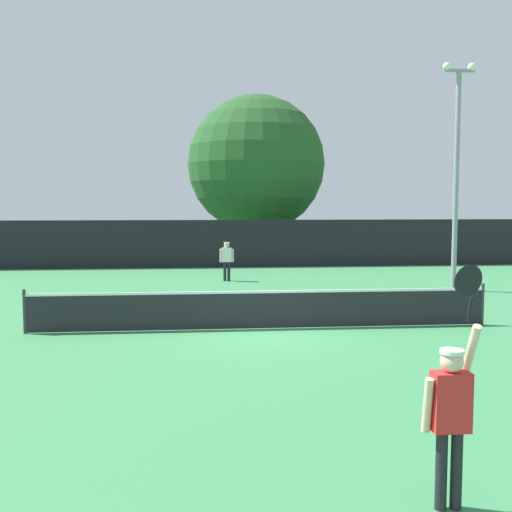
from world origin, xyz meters
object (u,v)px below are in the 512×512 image
Objects in this scene: player_receiving at (227,258)px; tennis_ball at (274,306)px; light_pole at (457,162)px; player_serving at (451,404)px; large_tree at (256,164)px; parked_car_near at (165,242)px.

player_receiving is 6.56m from tennis_ball.
player_receiving is 0.19× the size of light_pole.
tennis_ball is (1.10, -6.40, -0.91)m from player_receiving.
tennis_ball is at bearing -156.83° from light_pole.
player_serving is 0.31× the size of light_pole.
large_tree is 2.17× the size of parked_car_near.
parked_car_near is (-4.19, 19.38, 0.74)m from tennis_ball.
player_serving is at bearing -83.80° from parked_car_near.
player_receiving is 13.34m from parked_car_near.
player_serving reaches higher than tennis_ball.
player_serving is at bearing 94.20° from player_receiving.
player_serving is 29.68m from large_tree.
light_pole is 0.87× the size of large_tree.
tennis_ball is 17.91m from large_tree.
light_pole is at bearing -57.97° from parked_car_near.
player_serving is 12.34m from tennis_ball.
tennis_ball is 8.71m from light_pole.
tennis_ball is at bearing -93.74° from large_tree.
player_serving is 18.74m from player_receiving.
player_serving is at bearing -88.71° from tennis_ball.
parked_car_near reaches higher than tennis_ball.
large_tree is at bearing -25.28° from parked_car_near.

